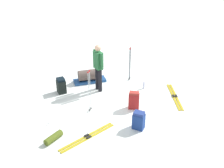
{
  "coord_description": "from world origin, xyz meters",
  "views": [
    {
      "loc": [
        6.16,
        4.28,
        4.49
      ],
      "look_at": [
        0.0,
        0.0,
        0.7
      ],
      "focal_mm": 42.19,
      "sensor_mm": 36.0,
      "label": 1
    }
  ],
  "objects_px": {
    "sleeping_mat_rolled": "(54,138)",
    "thermos_bottle": "(144,85)",
    "backpack_large_dark": "(134,100)",
    "backpack_bright": "(139,120)",
    "gear_sled": "(90,76)",
    "skier_standing": "(98,66)",
    "ski_pair_far": "(175,96)",
    "ski_pair_near": "(88,137)",
    "backpack_small_spare": "(61,86)",
    "ski_poles_planted_near": "(130,62)",
    "ski_poles_planted_far": "(89,89)"
  },
  "relations": [
    {
      "from": "sleeping_mat_rolled",
      "to": "thermos_bottle",
      "type": "relative_size",
      "value": 2.12
    },
    {
      "from": "backpack_large_dark",
      "to": "backpack_bright",
      "type": "distance_m",
      "value": 1.06
    },
    {
      "from": "gear_sled",
      "to": "sleeping_mat_rolled",
      "type": "xyz_separation_m",
      "value": [
        3.29,
        1.44,
        -0.13
      ]
    },
    {
      "from": "skier_standing",
      "to": "ski_pair_far",
      "type": "relative_size",
      "value": 1.09
    },
    {
      "from": "ski_pair_near",
      "to": "backpack_large_dark",
      "type": "distance_m",
      "value": 2.02
    },
    {
      "from": "sleeping_mat_rolled",
      "to": "thermos_bottle",
      "type": "xyz_separation_m",
      "value": [
        -3.97,
        0.54,
        0.04
      ]
    },
    {
      "from": "sleeping_mat_rolled",
      "to": "gear_sled",
      "type": "bearing_deg",
      "value": -156.33
    },
    {
      "from": "ski_pair_far",
      "to": "backpack_large_dark",
      "type": "relative_size",
      "value": 2.68
    },
    {
      "from": "gear_sled",
      "to": "thermos_bottle",
      "type": "distance_m",
      "value": 2.09
    },
    {
      "from": "skier_standing",
      "to": "ski_pair_near",
      "type": "bearing_deg",
      "value": 30.96
    },
    {
      "from": "backpack_small_spare",
      "to": "ski_pair_far",
      "type": "bearing_deg",
      "value": 120.05
    },
    {
      "from": "backpack_small_spare",
      "to": "sleeping_mat_rolled",
      "type": "bearing_deg",
      "value": 39.91
    },
    {
      "from": "ski_pair_far",
      "to": "gear_sled",
      "type": "distance_m",
      "value": 3.25
    },
    {
      "from": "ski_pair_near",
      "to": "ski_pair_far",
      "type": "xyz_separation_m",
      "value": [
        -3.43,
        1.05,
        -0.0
      ]
    },
    {
      "from": "gear_sled",
      "to": "thermos_bottle",
      "type": "xyz_separation_m",
      "value": [
        -0.68,
        1.98,
        -0.09
      ]
    },
    {
      "from": "ski_pair_near",
      "to": "gear_sled",
      "type": "relative_size",
      "value": 1.43
    },
    {
      "from": "ski_pair_near",
      "to": "gear_sled",
      "type": "height_order",
      "value": "gear_sled"
    },
    {
      "from": "skier_standing",
      "to": "gear_sled",
      "type": "relative_size",
      "value": 1.37
    },
    {
      "from": "backpack_small_spare",
      "to": "ski_poles_planted_near",
      "type": "bearing_deg",
      "value": 147.13
    },
    {
      "from": "backpack_large_dark",
      "to": "ski_poles_planted_near",
      "type": "xyz_separation_m",
      "value": [
        -1.7,
        -1.2,
        0.45
      ]
    },
    {
      "from": "ski_poles_planted_far",
      "to": "ski_pair_far",
      "type": "bearing_deg",
      "value": 141.98
    },
    {
      "from": "backpack_large_dark",
      "to": "thermos_bottle",
      "type": "bearing_deg",
      "value": -164.13
    },
    {
      "from": "ski_pair_far",
      "to": "thermos_bottle",
      "type": "relative_size",
      "value": 6.0
    },
    {
      "from": "skier_standing",
      "to": "ski_poles_planted_far",
      "type": "height_order",
      "value": "skier_standing"
    },
    {
      "from": "backpack_small_spare",
      "to": "ski_poles_planted_far",
      "type": "bearing_deg",
      "value": 77.15
    },
    {
      "from": "skier_standing",
      "to": "backpack_bright",
      "type": "height_order",
      "value": "skier_standing"
    },
    {
      "from": "skier_standing",
      "to": "sleeping_mat_rolled",
      "type": "relative_size",
      "value": 3.09
    },
    {
      "from": "ski_poles_planted_near",
      "to": "skier_standing",
      "type": "bearing_deg",
      "value": -19.35
    },
    {
      "from": "ski_poles_planted_near",
      "to": "thermos_bottle",
      "type": "distance_m",
      "value": 1.06
    },
    {
      "from": "ski_poles_planted_far",
      "to": "backpack_large_dark",
      "type": "bearing_deg",
      "value": 130.79
    },
    {
      "from": "ski_pair_far",
      "to": "ski_poles_planted_near",
      "type": "distance_m",
      "value": 2.13
    },
    {
      "from": "ski_poles_planted_near",
      "to": "sleeping_mat_rolled",
      "type": "xyz_separation_m",
      "value": [
        4.29,
        0.27,
        -0.64
      ]
    },
    {
      "from": "gear_sled",
      "to": "backpack_large_dark",
      "type": "bearing_deg",
      "value": 73.62
    },
    {
      "from": "skier_standing",
      "to": "sleeping_mat_rolled",
      "type": "height_order",
      "value": "skier_standing"
    },
    {
      "from": "backpack_bright",
      "to": "ski_poles_planted_near",
      "type": "distance_m",
      "value": 3.17
    },
    {
      "from": "skier_standing",
      "to": "ski_pair_far",
      "type": "bearing_deg",
      "value": 113.91
    },
    {
      "from": "ski_poles_planted_far",
      "to": "ski_pair_near",
      "type": "bearing_deg",
      "value": 35.96
    },
    {
      "from": "ski_pair_far",
      "to": "backpack_small_spare",
      "type": "bearing_deg",
      "value": -59.95
    },
    {
      "from": "ski_pair_far",
      "to": "ski_poles_planted_far",
      "type": "distance_m",
      "value": 3.08
    },
    {
      "from": "ski_pair_far",
      "to": "backpack_small_spare",
      "type": "xyz_separation_m",
      "value": [
        1.99,
        -3.43,
        0.25
      ]
    },
    {
      "from": "sleeping_mat_rolled",
      "to": "backpack_bright",
      "type": "bearing_deg",
      "value": 138.04
    },
    {
      "from": "backpack_bright",
      "to": "ski_poles_planted_far",
      "type": "relative_size",
      "value": 0.39
    },
    {
      "from": "skier_standing",
      "to": "thermos_bottle",
      "type": "height_order",
      "value": "skier_standing"
    },
    {
      "from": "ski_pair_far",
      "to": "ski_pair_near",
      "type": "bearing_deg",
      "value": -17.09
    },
    {
      "from": "ski_poles_planted_near",
      "to": "thermos_bottle",
      "type": "bearing_deg",
      "value": 68.22
    },
    {
      "from": "backpack_large_dark",
      "to": "gear_sled",
      "type": "relative_size",
      "value": 0.47
    },
    {
      "from": "backpack_bright",
      "to": "thermos_bottle",
      "type": "height_order",
      "value": "backpack_bright"
    },
    {
      "from": "ski_pair_far",
      "to": "backpack_bright",
      "type": "bearing_deg",
      "value": -3.46
    },
    {
      "from": "ski_pair_far",
      "to": "sleeping_mat_rolled",
      "type": "height_order",
      "value": "sleeping_mat_rolled"
    },
    {
      "from": "backpack_large_dark",
      "to": "thermos_bottle",
      "type": "distance_m",
      "value": 1.44
    }
  ]
}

